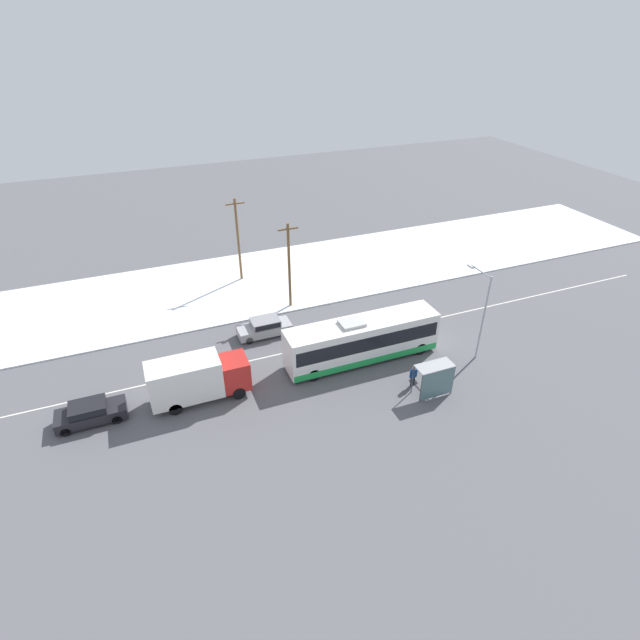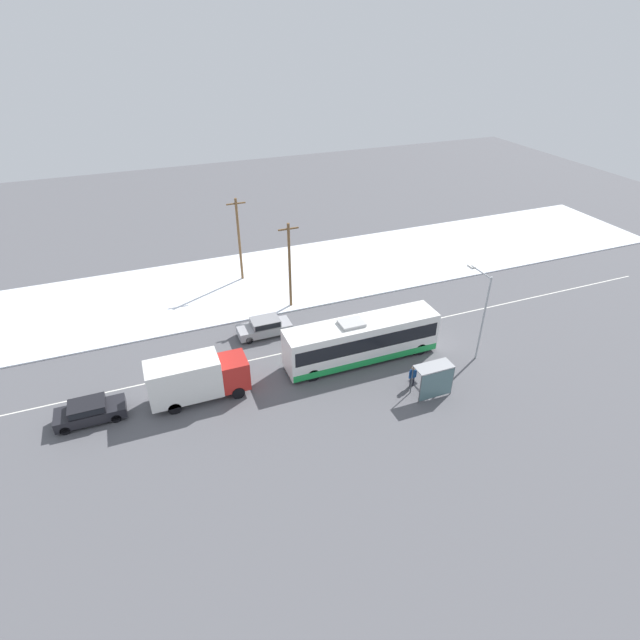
{
  "view_description": "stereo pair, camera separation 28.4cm",
  "coord_description": "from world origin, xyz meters",
  "views": [
    {
      "loc": [
        -16.16,
        -30.82,
        22.92
      ],
      "look_at": [
        -3.24,
        1.45,
        1.4
      ],
      "focal_mm": 28.0,
      "sensor_mm": 36.0,
      "label": 1
    },
    {
      "loc": [
        -15.9,
        -30.93,
        22.92
      ],
      "look_at": [
        -3.24,
        1.45,
        1.4
      ],
      "focal_mm": 28.0,
      "sensor_mm": 36.0,
      "label": 2
    }
  ],
  "objects": [
    {
      "name": "bus_shelter",
      "position": [
        1.24,
        -8.71,
        1.67
      ],
      "size": [
        2.65,
        1.2,
        2.4
      ],
      "color": "gray",
      "rests_on": "ground_plane"
    },
    {
      "name": "streetlamp",
      "position": [
        6.8,
        -5.55,
        4.49
      ],
      "size": [
        0.36,
        2.66,
        7.05
      ],
      "color": "#9EA3A8",
      "rests_on": "ground_plane"
    },
    {
      "name": "pedestrian_at_stop",
      "position": [
        0.44,
        -7.24,
        1.05
      ],
      "size": [
        0.62,
        0.27,
        1.72
      ],
      "color": "#23232D",
      "rests_on": "ground_plane"
    },
    {
      "name": "sedan_car",
      "position": [
        -7.51,
        3.08,
        0.81
      ],
      "size": [
        4.42,
        1.8,
        1.48
      ],
      "rotation": [
        0.0,
        0.0,
        3.14
      ],
      "color": "#9E9EA3",
      "rests_on": "ground_plane"
    },
    {
      "name": "city_bus",
      "position": [
        -1.56,
        -2.92,
        1.75
      ],
      "size": [
        11.96,
        2.57,
        3.58
      ],
      "color": "white",
      "rests_on": "ground_plane"
    },
    {
      "name": "snow_lot",
      "position": [
        0.0,
        12.66,
        0.06
      ],
      "size": [
        80.0,
        13.74,
        0.12
      ],
      "color": "silver",
      "rests_on": "ground_plane"
    },
    {
      "name": "parked_car_near_truck",
      "position": [
        -20.99,
        -2.63,
        0.79
      ],
      "size": [
        4.38,
        1.8,
        1.45
      ],
      "color": "black",
      "rests_on": "ground_plane"
    },
    {
      "name": "utility_pole_roadside",
      "position": [
        -4.0,
        6.78,
        4.17
      ],
      "size": [
        1.8,
        0.24,
        7.97
      ],
      "color": "brown",
      "rests_on": "ground_plane"
    },
    {
      "name": "lane_marking_center",
      "position": [
        0.0,
        0.0,
        0.0
      ],
      "size": [
        60.0,
        0.12,
        0.0
      ],
      "color": "silver",
      "rests_on": "ground_plane"
    },
    {
      "name": "utility_pole_snowlot",
      "position": [
        -6.82,
        13.65,
        4.36
      ],
      "size": [
        1.8,
        0.24,
        8.34
      ],
      "color": "brown",
      "rests_on": "ground_plane"
    },
    {
      "name": "ground_plane",
      "position": [
        0.0,
        0.0,
        0.0
      ],
      "size": [
        120.0,
        120.0,
        0.0
      ],
      "primitive_type": "plane",
      "color": "#56565B"
    },
    {
      "name": "box_truck",
      "position": [
        -14.03,
        -2.96,
        1.78
      ],
      "size": [
        6.73,
        2.3,
        3.26
      ],
      "color": "silver",
      "rests_on": "ground_plane"
    }
  ]
}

